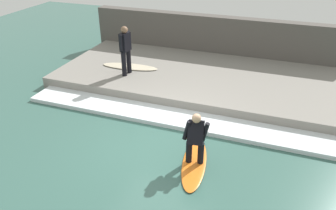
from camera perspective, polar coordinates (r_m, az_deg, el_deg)
ground_plane at (r=8.53m, az=-1.94°, el=-6.74°), size 28.00×28.00×0.00m
concrete_ledge at (r=11.72m, az=5.14°, el=4.74°), size 4.40×9.78×0.39m
back_wall at (r=13.70m, az=8.02°, el=11.41°), size 0.50×10.27×1.82m
wave_foam_crest at (r=9.48m, az=0.85°, el=-2.23°), size 0.98×9.29×0.12m
surfboard_riding at (r=7.88m, az=4.61°, el=-9.99°), size 2.09×0.88×0.06m
surfer_riding at (r=7.43m, az=4.83°, el=-5.48°), size 0.48×0.60×1.30m
surfer_waiting_near at (r=11.25m, az=-7.42°, el=9.82°), size 0.56×0.29×1.68m
surfboard_waiting_near at (r=12.13m, az=-6.66°, el=6.67°), size 0.77×2.13×0.06m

